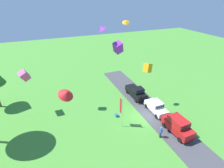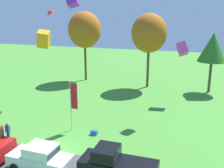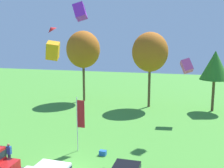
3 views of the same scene
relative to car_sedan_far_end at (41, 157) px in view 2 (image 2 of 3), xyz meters
name	(u,v)px [view 2 (image 2 of 3)]	position (x,y,z in m)	size (l,w,h in m)	color
ground_plane	(53,152)	(-0.56, 2.48, -1.04)	(120.00, 120.00, 0.00)	#478E33
pavement_strip	(38,166)	(-0.56, 0.39, -1.01)	(36.00, 4.40, 0.06)	#424247
car_sedan_far_end	(41,157)	(0.00, 0.00, 0.00)	(4.43, 2.02, 1.84)	white
car_pickup_near_entrance	(115,164)	(5.13, 0.69, 0.07)	(5.01, 2.07, 2.14)	black
person_watching_sky	(8,132)	(-4.99, 2.75, -0.16)	(0.36, 0.24, 1.71)	#2D334C
tree_far_right	(85,30)	(-7.57, 24.42, 6.94)	(5.13, 5.13, 10.82)	brown
tree_center_back	(149,33)	(2.75, 23.41, 6.72)	(4.99, 4.99, 10.53)	brown
tree_right_of_center	(213,48)	(11.28, 23.47, 5.07)	(3.82, 3.82, 8.06)	brown
flag_banner	(73,100)	(-0.78, 6.57, 1.93)	(0.71, 0.08, 4.70)	silver
cooler_box	(94,132)	(1.32, 6.30, -0.84)	(0.56, 0.40, 0.40)	blue
kite_box_topmost	(182,49)	(7.70, 18.32, 5.40)	(1.01, 1.01, 1.42)	#EA4C9E
kite_box_over_trees	(43,39)	(-1.25, 3.23, 7.63)	(0.81, 0.81, 1.13)	orange
kite_delta_trailing_tail	(50,12)	(-7.27, 14.23, 9.63)	(1.14, 1.14, 0.41)	red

